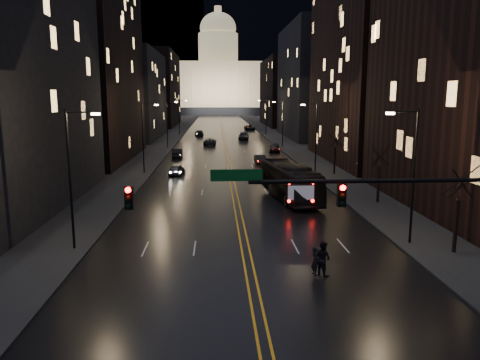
{
  "coord_description": "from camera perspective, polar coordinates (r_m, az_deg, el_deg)",
  "views": [
    {
      "loc": [
        -1.86,
        -19.31,
        9.77
      ],
      "look_at": [
        -0.17,
        13.06,
        3.95
      ],
      "focal_mm": 35.0,
      "sensor_mm": 36.0,
      "label": 1
    }
  ],
  "objects": [
    {
      "name": "capitol",
      "position": [
        269.42,
        -2.64,
        11.73
      ],
      "size": [
        90.0,
        50.0,
        58.5
      ],
      "color": "black",
      "rests_on": "ground"
    },
    {
      "name": "road",
      "position": [
        149.64,
        -2.28,
        6.43
      ],
      "size": [
        20.0,
        320.0,
        0.02
      ],
      "primitive_type": "cube",
      "color": "black",
      "rests_on": "ground"
    },
    {
      "name": "streetlamp_left_mid",
      "position": [
        60.16,
        -11.59,
        5.5
      ],
      "size": [
        2.13,
        0.25,
        9.0
      ],
      "color": "black",
      "rests_on": "ground"
    },
    {
      "name": "receding_car_a",
      "position": [
        68.24,
        2.5,
        2.5
      ],
      "size": [
        1.56,
        4.1,
        1.33
      ],
      "primitive_type": "imported",
      "rotation": [
        0.0,
        0.0,
        0.04
      ],
      "color": "black",
      "rests_on": "ground"
    },
    {
      "name": "building_right_mid",
      "position": [
        113.68,
        8.8,
        11.69
      ],
      "size": [
        12.0,
        34.0,
        26.0
      ],
      "primitive_type": "cube",
      "color": "black",
      "rests_on": "ground"
    },
    {
      "name": "traffic_signal",
      "position": [
        21.33,
        18.48,
        -2.99
      ],
      "size": [
        17.29,
        0.45,
        7.0
      ],
      "color": "black",
      "rests_on": "ground"
    },
    {
      "name": "oncoming_car_d",
      "position": [
        117.62,
        -5.01,
        5.73
      ],
      "size": [
        2.45,
        5.18,
        1.46
      ],
      "primitive_type": "imported",
      "rotation": [
        0.0,
        0.0,
        3.22
      ],
      "color": "black",
      "rests_on": "ground"
    },
    {
      "name": "building_left_mid",
      "position": [
        75.89,
        -18.06,
        12.88
      ],
      "size": [
        12.0,
        30.0,
        28.0
      ],
      "primitive_type": "cube",
      "color": "black",
      "rests_on": "ground"
    },
    {
      "name": "streetlamp_right_mid",
      "position": [
        60.83,
        9.09,
        5.63
      ],
      "size": [
        2.13,
        0.25,
        9.0
      ],
      "color": "black",
      "rests_on": "ground"
    },
    {
      "name": "receding_car_c",
      "position": [
        106.56,
        0.45,
        5.36
      ],
      "size": [
        2.8,
        5.88,
        1.65
      ],
      "primitive_type": "imported",
      "rotation": [
        0.0,
        0.0,
        -0.09
      ],
      "color": "black",
      "rests_on": "ground"
    },
    {
      "name": "building_left_dist",
      "position": [
        160.47,
        -10.01,
        10.82
      ],
      "size": [
        12.0,
        40.0,
        24.0
      ],
      "primitive_type": "cube",
      "color": "black",
      "rests_on": "ground"
    },
    {
      "name": "oncoming_car_c",
      "position": [
        95.7,
        -3.7,
        4.72
      ],
      "size": [
        2.59,
        5.18,
        1.41
      ],
      "primitive_type": "imported",
      "rotation": [
        0.0,
        0.0,
        3.09
      ],
      "color": "black",
      "rests_on": "ground"
    },
    {
      "name": "ground",
      "position": [
        21.72,
        2.35,
        -16.56
      ],
      "size": [
        900.0,
        900.0,
        0.0
      ],
      "primitive_type": "plane",
      "color": "black",
      "rests_on": "ground"
    },
    {
      "name": "receding_car_d",
      "position": [
        137.42,
        1.19,
        6.42
      ],
      "size": [
        3.11,
        5.77,
        1.54
      ],
      "primitive_type": "imported",
      "rotation": [
        0.0,
        0.0,
        0.1
      ],
      "color": "black",
      "rests_on": "ground"
    },
    {
      "name": "sidewalk_left",
      "position": [
        150.12,
        -7.67,
        6.38
      ],
      "size": [
        8.0,
        320.0,
        0.16
      ],
      "primitive_type": "cube",
      "color": "black",
      "rests_on": "ground"
    },
    {
      "name": "building_right_tall",
      "position": [
        73.56,
        15.86,
        17.01
      ],
      "size": [
        12.0,
        30.0,
        38.0
      ],
      "primitive_type": "cube",
      "color": "black",
      "rests_on": "ground"
    },
    {
      "name": "streetlamp_left_far",
      "position": [
        89.88,
        -8.76,
        7.07
      ],
      "size": [
        2.13,
        0.25,
        9.0
      ],
      "color": "black",
      "rests_on": "ground"
    },
    {
      "name": "mountain_ridge",
      "position": [
        405.28,
        3.12,
        17.99
      ],
      "size": [
        520.0,
        60.0,
        130.0
      ],
      "primitive_type": "cube",
      "color": "black",
      "rests_on": "ground"
    },
    {
      "name": "tree_right_mid",
      "position": [
        44.21,
        16.7,
        2.94
      ],
      "size": [
        2.4,
        2.4,
        6.65
      ],
      "color": "black",
      "rests_on": "ground"
    },
    {
      "name": "building_right_dist",
      "position": [
        160.95,
        5.27,
        10.57
      ],
      "size": [
        12.0,
        40.0,
        22.0
      ],
      "primitive_type": "cube",
      "color": "black",
      "rests_on": "ground"
    },
    {
      "name": "tree_right_near",
      "position": [
        31.53,
        25.19,
        -0.37
      ],
      "size": [
        2.4,
        2.4,
        6.65
      ],
      "color": "black",
      "rests_on": "ground"
    },
    {
      "name": "tree_right_far",
      "position": [
        59.44,
        11.55,
        4.91
      ],
      "size": [
        2.4,
        2.4,
        6.65
      ],
      "color": "black",
      "rests_on": "ground"
    },
    {
      "name": "streetlamp_right_far",
      "position": [
        90.33,
        5.12,
        7.16
      ],
      "size": [
        2.13,
        0.25,
        9.0
      ],
      "color": "black",
      "rests_on": "ground"
    },
    {
      "name": "sidewalk_right",
      "position": [
        150.46,
        3.09,
        6.47
      ],
      "size": [
        8.0,
        320.0,
        0.16
      ],
      "primitive_type": "cube",
      "color": "black",
      "rests_on": "ground"
    },
    {
      "name": "streetlamp_right_dist",
      "position": [
        120.07,
        3.11,
        7.92
      ],
      "size": [
        2.13,
        0.25,
        9.0
      ],
      "color": "black",
      "rests_on": "ground"
    },
    {
      "name": "pedestrian_a",
      "position": [
        26.47,
        9.14,
        -9.73
      ],
      "size": [
        0.53,
        0.67,
        1.63
      ],
      "primitive_type": "imported",
      "rotation": [
        0.0,
        0.0,
        1.83
      ],
      "color": "black",
      "rests_on": "ground"
    },
    {
      "name": "bus",
      "position": [
        45.29,
        6.09,
        -0.15
      ],
      "size": [
        4.51,
        12.47,
        3.4
      ],
      "primitive_type": "imported",
      "rotation": [
        0.0,
        0.0,
        0.14
      ],
      "color": "black",
      "rests_on": "ground"
    },
    {
      "name": "oncoming_car_a",
      "position": [
        59.14,
        -7.74,
        1.24
      ],
      "size": [
        2.01,
        4.14,
        1.36
      ],
      "primitive_type": "imported",
      "rotation": [
        0.0,
        0.0,
        3.04
      ],
      "color": "black",
      "rests_on": "ground"
    },
    {
      "name": "building_left_far",
      "position": [
        112.94,
        -12.94,
        10.04
      ],
      "size": [
        12.0,
        34.0,
        20.0
      ],
      "primitive_type": "cube",
      "color": "black",
      "rests_on": "ground"
    },
    {
      "name": "receding_car_b",
      "position": [
        82.83,
        4.23,
        3.94
      ],
      "size": [
        2.52,
        4.98,
        1.63
      ],
      "primitive_type": "imported",
      "rotation": [
        0.0,
        0.0,
        -0.13
      ],
      "color": "black",
      "rests_on": "ground"
    },
    {
      "name": "center_line",
      "position": [
        149.64,
        -2.28,
        6.43
      ],
      "size": [
        0.62,
        320.0,
        0.01
      ],
      "primitive_type": "cube",
      "color": "orange",
      "rests_on": "road"
    },
    {
      "name": "streetlamp_right_near",
      "position": [
        32.27,
        20.18,
        1.2
      ],
      "size": [
        2.13,
        0.25,
        9.0
      ],
      "color": "black",
      "rests_on": "ground"
    },
    {
      "name": "streetlamp_left_near",
      "position": [
        31.0,
        -19.73,
        0.89
      ],
      "size": [
        2.13,
        0.25,
        9.0
      ],
      "color": "black",
      "rests_on": "ground"
    },
    {
      "name": "streetlamp_left_dist",
      "position": [
        119.74,
        -7.34,
        7.85
      ],
      "size": [
        2.13,
        0.25,
        9.0
      ],
      "color": "black",
      "rests_on": "ground"
    },
    {
      "name": "pedestrian_b",
      "position": [
        26.51,
        10.07,
        -9.38
      ],
      "size": [
        0.96,
        1.07,
        1.94
      ],
      "primitive_type": "imported",
      "rotation": [
        0.0,
        0.0,
        2.17
      ],
      "color": "black",
      "rests_on": "ground"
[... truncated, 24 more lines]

